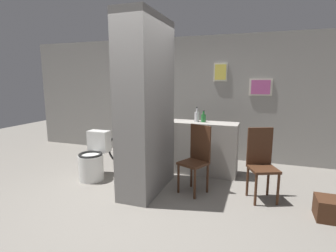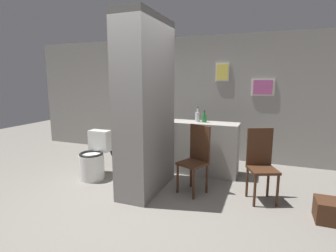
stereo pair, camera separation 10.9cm
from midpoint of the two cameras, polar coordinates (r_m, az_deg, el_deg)
ground_plane at (r=3.75m, az=-6.37°, el=-16.94°), size 14.00×14.00×0.00m
wall_back at (r=5.82m, az=5.32°, el=6.15°), size 8.00×0.09×2.60m
pillar_center at (r=3.95m, az=-4.01°, el=4.24°), size 0.51×1.20×2.60m
counter_shelf at (r=4.83m, az=8.13°, el=-4.76°), size 1.27×0.44×0.94m
toilet at (r=4.75m, az=-15.19°, el=-7.00°), size 0.42×0.58×0.81m
chair_near_pillar at (r=4.00m, az=6.87°, el=-6.64°), size 0.48×0.48×1.03m
chair_by_doorway at (r=3.97m, az=20.35°, el=-7.36°), size 0.48×0.48×1.03m
bicycle at (r=5.16m, az=-4.44°, el=-5.46°), size 1.61×0.42×0.66m
bottle_tall at (r=4.77m, az=7.10°, el=2.11°), size 0.08×0.08×0.28m
bottle_short at (r=4.74m, az=8.55°, el=1.78°), size 0.09×0.09×0.22m
floor_crate at (r=3.89m, az=32.52°, el=-15.34°), size 0.33×0.33×0.27m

